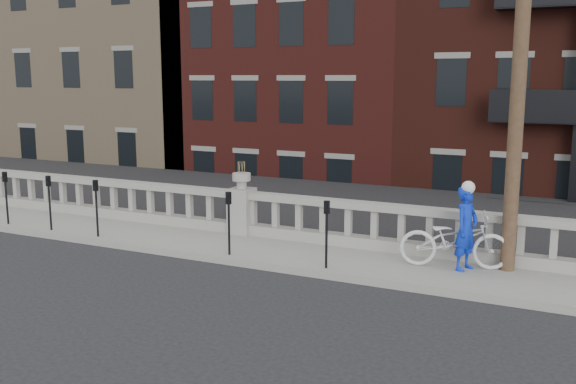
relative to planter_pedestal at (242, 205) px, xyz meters
The scene contains 13 objects.
ground 4.04m from the planter_pedestal, 90.00° to the right, with size 120.00×120.00×0.00m, color black.
sidewalk 1.21m from the planter_pedestal, 90.00° to the right, with size 32.00×2.20×0.15m, color gray.
balustrade 0.19m from the planter_pedestal, ahead, with size 28.00×0.34×1.03m.
planter_pedestal is the anchor object (origin of this frame).
lower_level 19.19m from the planter_pedestal, 88.31° to the left, with size 80.00×44.00×20.80m.
utility_pole 7.61m from the planter_pedestal, ahead, with size 1.60×0.28×10.00m.
parking_meter_a 6.19m from the planter_pedestal, 163.07° to the right, with size 0.10×0.09×1.36m.
parking_meter_b 4.77m from the planter_pedestal, 157.82° to the right, with size 0.10×0.09×1.36m.
parking_meter_c 3.43m from the planter_pedestal, 148.30° to the right, with size 0.10×0.09×1.36m.
parking_meter_d 1.95m from the planter_pedestal, 68.23° to the right, with size 0.10×0.09×1.36m.
parking_meter_e 3.46m from the planter_pedestal, 31.38° to the right, with size 0.10×0.09×1.36m.
bicycle 5.25m from the planter_pedestal, ahead, with size 0.74×2.13×1.12m, color silver.
cyclist 5.49m from the planter_pedestal, ahead, with size 0.61×0.40×1.66m, color #0C2ABE.
Camera 1 is at (7.62, -9.21, 3.89)m, focal length 40.00 mm.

